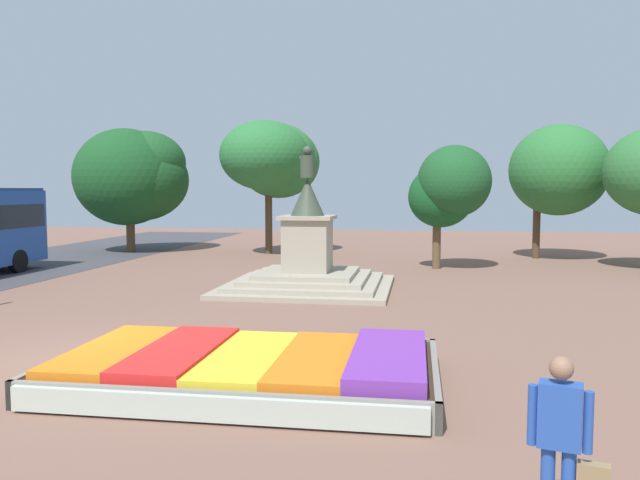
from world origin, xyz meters
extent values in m
plane|color=brown|center=(0.00, 0.00, 0.00)|extent=(78.16, 78.16, 0.00)
cube|color=#38281C|center=(3.52, -0.79, 0.20)|extent=(6.08, 3.42, 0.40)
cube|color=gray|center=(3.53, -2.53, 0.22)|extent=(6.26, 0.14, 0.44)
cube|color=gray|center=(3.51, 0.95, 0.22)|extent=(6.26, 0.14, 0.44)
cube|color=gray|center=(0.44, -0.81, 0.22)|extent=(0.12, 3.58, 0.44)
cube|color=gray|center=(6.60, -0.77, 0.22)|extent=(0.12, 3.58, 0.44)
cube|color=orange|center=(1.18, -0.81, 0.47)|extent=(1.19, 3.19, 0.14)
cube|color=red|center=(2.35, -0.80, 0.48)|extent=(1.19, 3.19, 0.17)
cube|color=yellow|center=(3.52, -0.79, 0.45)|extent=(1.19, 3.19, 0.11)
cube|color=orange|center=(4.69, -0.79, 0.46)|extent=(1.19, 3.19, 0.14)
cube|color=#72339E|center=(5.86, -0.78, 0.52)|extent=(1.19, 3.19, 0.24)
cube|color=#B2BCAD|center=(3.53, -2.58, 0.22)|extent=(5.95, 0.24, 0.36)
cube|color=gray|center=(2.73, 9.17, 0.07)|extent=(5.37, 5.37, 0.14)
cube|color=#9F9480|center=(2.73, 9.17, 0.22)|extent=(4.61, 4.61, 0.14)
cube|color=#A09681|center=(2.73, 9.17, 0.36)|extent=(3.85, 3.85, 0.14)
cube|color=gray|center=(2.73, 9.17, 0.51)|extent=(3.09, 3.09, 0.14)
cube|color=#9E937F|center=(2.73, 9.17, 1.42)|extent=(1.45, 1.45, 1.68)
cube|color=#9E937F|center=(2.73, 9.17, 2.32)|extent=(1.71, 1.71, 0.12)
cone|color=#384233|center=(2.73, 9.17, 2.99)|extent=(1.09, 1.09, 1.22)
cylinder|color=#384233|center=(2.73, 9.17, 3.95)|extent=(0.46, 0.46, 0.71)
sphere|color=#384233|center=(2.73, 9.17, 4.46)|extent=(0.31, 0.31, 0.31)
cylinder|color=#384233|center=(2.57, 9.41, 4.09)|extent=(0.44, 0.56, 0.45)
cylinder|color=black|center=(-9.04, 11.17, 0.45)|extent=(0.29, 0.90, 0.90)
cube|color=#264CA5|center=(7.63, -4.77, 1.15)|extent=(0.42, 0.31, 0.60)
cylinder|color=#264CA5|center=(7.40, -4.70, 1.12)|extent=(0.09, 0.09, 0.57)
cylinder|color=#264CA5|center=(7.86, -4.83, 1.12)|extent=(0.09, 0.09, 0.57)
sphere|color=#8C664C|center=(7.63, -4.77, 1.59)|extent=(0.22, 0.22, 0.22)
cube|color=olive|center=(7.92, -4.84, 0.64)|extent=(0.30, 0.19, 0.22)
cylinder|color=#4C3823|center=(11.71, 19.76, 1.29)|extent=(0.34, 0.34, 2.58)
ellipsoid|color=#2D6B2F|center=(12.33, 20.34, 3.85)|extent=(3.22, 3.40, 2.52)
ellipsoid|color=#2B6D32|center=(12.58, 19.55, 4.12)|extent=(4.44, 4.75, 4.18)
ellipsoid|color=#2B6D33|center=(12.40, 19.43, 4.01)|extent=(3.76, 4.10, 3.02)
cylinder|color=#4C3823|center=(-8.36, 19.32, 1.05)|extent=(0.43, 0.43, 2.10)
ellipsoid|color=#184920|center=(-8.69, 19.62, 3.87)|extent=(5.26, 5.29, 4.97)
ellipsoid|color=#1B4A20|center=(-8.17, 20.14, 3.72)|extent=(5.02, 5.16, 4.28)
ellipsoid|color=#1C4D23|center=(-7.81, 20.16, 4.62)|extent=(4.05, 4.21, 3.29)
cylinder|color=brown|center=(7.00, 15.12, 1.04)|extent=(0.33, 0.33, 2.08)
ellipsoid|color=#164C21|center=(7.14, 15.08, 2.94)|extent=(2.64, 2.24, 2.49)
ellipsoid|color=#1B4F24|center=(7.65, 14.97, 3.55)|extent=(2.94, 3.22, 2.89)
cylinder|color=#4C3823|center=(-1.20, 19.85, 1.47)|extent=(0.36, 0.36, 2.94)
ellipsoid|color=#2A6E35|center=(-0.78, 20.31, 4.62)|extent=(4.14, 4.16, 3.66)
ellipsoid|color=#2F6A33|center=(-0.93, 19.84, 4.92)|extent=(4.21, 3.98, 3.27)
ellipsoid|color=#2A6D34|center=(-1.19, 19.07, 4.88)|extent=(4.35, 4.78, 3.39)
camera|label=1|loc=(6.34, -10.61, 3.22)|focal=35.00mm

